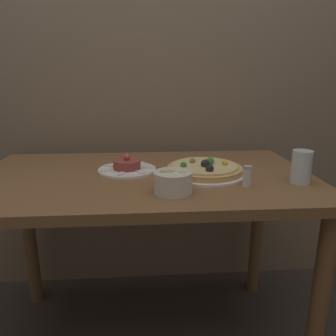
# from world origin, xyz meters

# --- Properties ---
(back_wall) EXTENTS (8.00, 0.05, 2.60)m
(back_wall) POSITION_xyz_m (0.00, 0.86, 1.30)
(back_wall) COLOR #84705B
(back_wall) RESTS_ON ground_plane
(dining_table) EXTENTS (1.27, 0.74, 0.76)m
(dining_table) POSITION_xyz_m (0.00, 0.37, 0.65)
(dining_table) COLOR brown
(dining_table) RESTS_ON ground_plane
(pizza_plate) EXTENTS (0.31, 0.31, 0.06)m
(pizza_plate) POSITION_xyz_m (0.23, 0.35, 0.78)
(pizza_plate) COLOR white
(pizza_plate) RESTS_ON dining_table
(tartare_plate) EXTENTS (0.23, 0.23, 0.07)m
(tartare_plate) POSITION_xyz_m (-0.07, 0.41, 0.78)
(tartare_plate) COLOR white
(tartare_plate) RESTS_ON dining_table
(small_bowl) EXTENTS (0.12, 0.12, 0.08)m
(small_bowl) POSITION_xyz_m (0.09, 0.16, 0.80)
(small_bowl) COLOR silver
(small_bowl) RESTS_ON dining_table
(drinking_glass) EXTENTS (0.07, 0.07, 0.12)m
(drinking_glass) POSITION_xyz_m (0.54, 0.22, 0.82)
(drinking_glass) COLOR silver
(drinking_glass) RESTS_ON dining_table
(salt_shaker) EXTENTS (0.03, 0.03, 0.07)m
(salt_shaker) POSITION_xyz_m (0.34, 0.20, 0.80)
(salt_shaker) COLOR silver
(salt_shaker) RESTS_ON dining_table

